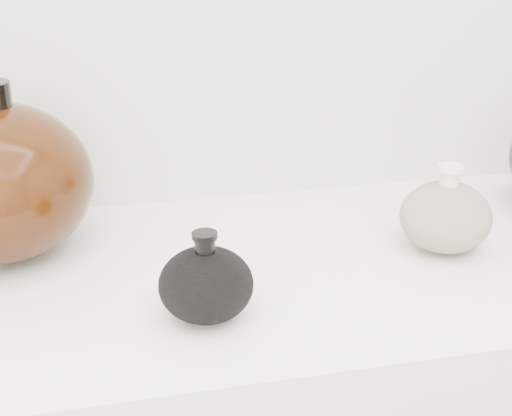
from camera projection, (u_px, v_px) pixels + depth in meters
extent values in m
cube|color=silver|center=(279.00, 272.00, 0.95)|extent=(1.20, 0.50, 0.03)
ellipsoid|color=black|center=(206.00, 285.00, 0.80)|extent=(0.13, 0.13, 0.08)
cylinder|color=black|center=(205.00, 246.00, 0.78)|extent=(0.03, 0.03, 0.03)
cylinder|color=black|center=(205.00, 235.00, 0.77)|extent=(0.03, 0.03, 0.01)
ellipsoid|color=beige|center=(445.00, 217.00, 0.96)|extent=(0.16, 0.16, 0.10)
cylinder|color=beige|center=(450.00, 178.00, 0.94)|extent=(0.03, 0.03, 0.03)
cylinder|color=beige|center=(451.00, 168.00, 0.93)|extent=(0.04, 0.04, 0.01)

